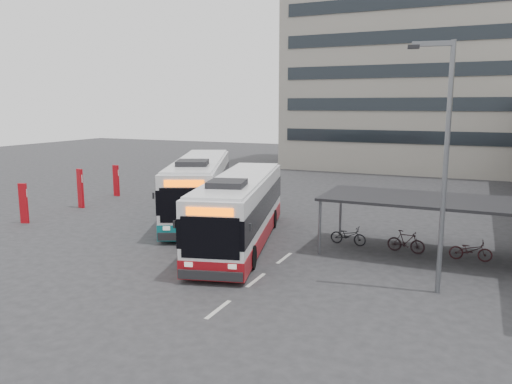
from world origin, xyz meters
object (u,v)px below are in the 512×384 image
at_px(lamp_post, 443,154).
at_px(bus_teal, 200,188).
at_px(bus_main, 240,210).
at_px(pedestrian, 230,234).

bearing_deg(lamp_post, bus_teal, 142.31).
relative_size(bus_main, lamp_post, 1.39).
bearing_deg(bus_main, bus_teal, 122.91).
xyz_separation_m(bus_main, pedestrian, (0.18, -1.48, -0.81)).
relative_size(bus_teal, pedestrian, 7.86).
bearing_deg(bus_teal, lamp_post, -51.61).
height_order(bus_main, lamp_post, lamp_post).
bearing_deg(bus_main, lamp_post, -33.27).
bearing_deg(bus_teal, pedestrian, -73.40).
relative_size(bus_teal, lamp_post, 1.45).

